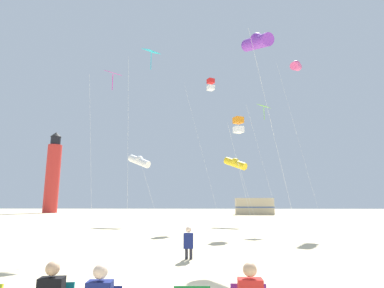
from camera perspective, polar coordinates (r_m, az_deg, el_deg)
kite_flyer_standing at (r=11.40m, az=-0.65°, el=-17.77°), size 0.34×0.51×1.16m
kite_tube_rainbow at (r=29.62m, az=18.71°, el=13.51°), size 2.72×3.14×14.63m
kite_box_orange at (r=22.50m, az=8.59°, el=3.48°), size 1.63×1.26×8.10m
kite_diamond_magenta at (r=21.35m, az=-14.73°, el=11.54°), size 2.26×2.26×10.66m
kite_tube_white at (r=29.93m, az=-9.73°, el=-3.11°), size 3.18×2.88×6.64m
kite_diamond_lime at (r=27.00m, az=13.14°, el=6.00°), size 2.19×2.19×10.33m
kite_tube_gold at (r=29.79m, az=8.03°, el=-3.53°), size 3.01×3.00×6.43m
kite_diamond_cyan at (r=19.61m, az=-7.89°, el=15.35°), size 2.19×2.25×11.33m
kite_tube_violet at (r=18.14m, az=11.91°, el=18.02°), size 2.24×2.77×11.38m
kite_box_scarlet at (r=30.88m, az=3.48°, el=10.88°), size 3.31×3.04×14.03m
lighthouse_distant at (r=70.35m, az=-24.39°, el=-5.12°), size 2.80×2.80×16.80m
rv_van_tan at (r=54.81m, az=11.46°, el=-11.27°), size 6.49×2.48×2.80m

